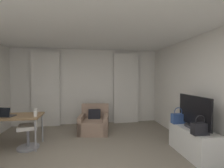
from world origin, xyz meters
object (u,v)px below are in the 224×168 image
at_px(armchair, 94,123).
at_px(desk_chair, 30,131).
at_px(tv_flatscreen, 194,113).
at_px(handbag_secondary, 200,128).
at_px(laptop, 6,115).
at_px(handbag_primary, 178,118).
at_px(tv_console, 193,142).
at_px(desk, 9,118).

distance_m(armchair, desk_chair, 1.75).
height_order(desk_chair, tv_flatscreen, tv_flatscreen).
relative_size(armchair, handbag_secondary, 2.61).
height_order(laptop, handbag_secondary, laptop).
bearing_deg(desk_chair, handbag_primary, -8.58).
xyz_separation_m(tv_console, tv_flatscreen, (0.00, -0.02, 0.61)).
distance_m(desk_chair, tv_flatscreen, 3.66).
relative_size(desk, handbag_secondary, 3.78).
bearing_deg(tv_console, handbag_secondary, -109.00).
bearing_deg(laptop, handbag_primary, -7.26).
distance_m(armchair, handbag_primary, 2.36).
distance_m(desk_chair, tv_console, 3.62).
relative_size(desk_chair, handbag_secondary, 2.39).
relative_size(armchair, desk_chair, 1.09).
relative_size(desk, handbag_primary, 3.78).
height_order(desk, tv_flatscreen, tv_flatscreen).
xyz_separation_m(desk, handbag_secondary, (3.84, -1.31, 0.00)).
distance_m(armchair, desk, 2.17).
height_order(armchair, tv_console, armchair).
bearing_deg(handbag_primary, tv_console, -73.02).
bearing_deg(handbag_secondary, tv_flatscreen, 69.88).
bearing_deg(desk, tv_console, -13.40).
xyz_separation_m(armchair, tv_console, (1.99, -1.74, 0.02)).
bearing_deg(handbag_secondary, laptop, 162.28).
xyz_separation_m(tv_console, handbag_secondary, (-0.13, -0.37, 0.41)).
xyz_separation_m(desk_chair, handbag_primary, (3.39, -0.51, 0.30)).
distance_m(desk, laptop, 0.14).
bearing_deg(desk_chair, handbag_secondary, -20.38).
height_order(armchair, desk, armchair).
distance_m(laptop, tv_console, 4.13).
bearing_deg(tv_console, desk_chair, 165.82).
height_order(armchair, laptop, laptop).
bearing_deg(desk_chair, tv_console, -14.18).
height_order(laptop, tv_console, laptop).
relative_size(laptop, handbag_primary, 1.02).
bearing_deg(desk, armchair, 22.01).
bearing_deg(handbag_primary, handbag_secondary, -91.02).
distance_m(tv_console, handbag_secondary, 0.57).
height_order(desk, handbag_secondary, handbag_secondary).
bearing_deg(tv_console, armchair, 138.81).
xyz_separation_m(armchair, tv_flatscreen, (1.99, -1.77, 0.63)).
xyz_separation_m(desk_chair, handbag_secondary, (3.38, -1.26, 0.30)).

